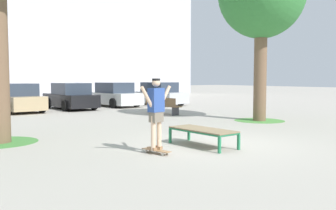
{
  "coord_description": "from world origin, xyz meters",
  "views": [
    {
      "loc": [
        -7.19,
        -7.21,
        1.8
      ],
      "look_at": [
        -0.56,
        1.42,
        1.0
      ],
      "focal_mm": 39.85,
      "sensor_mm": 36.0,
      "label": 1
    }
  ],
  "objects": [
    {
      "name": "car_tan",
      "position": [
        -1.59,
        13.21,
        0.69
      ],
      "size": [
        2.12,
        4.3,
        1.5
      ],
      "color": "tan",
      "rests_on": "ground"
    },
    {
      "name": "car_white",
      "position": [
        4.34,
        13.43,
        0.69
      ],
      "size": [
        2.15,
        4.31,
        1.5
      ],
      "color": "silver",
      "rests_on": "ground"
    },
    {
      "name": "skater",
      "position": [
        -2.1,
        -0.12,
        1.07
      ],
      "size": [
        1.0,
        0.33,
        1.69
      ],
      "color": "beige",
      "rests_on": "skateboard"
    },
    {
      "name": "car_black",
      "position": [
        1.37,
        13.16,
        0.69
      ],
      "size": [
        1.95,
        4.22,
        1.5
      ],
      "color": "black",
      "rests_on": "ground"
    },
    {
      "name": "park_bench",
      "position": [
        3.77,
        7.54,
        0.45
      ],
      "size": [
        0.47,
        2.41,
        0.83
      ],
      "color": "brown",
      "rests_on": "ground"
    },
    {
      "name": "ground_plane",
      "position": [
        0.0,
        0.0,
        0.0
      ],
      "size": [
        120.0,
        120.0,
        0.0
      ],
      "primitive_type": "plane",
      "color": "#B2AA9E"
    },
    {
      "name": "grass_patch_near_right",
      "position": [
        5.32,
        2.78,
        0.0
      ],
      "size": [
        2.08,
        2.08,
        0.01
      ],
      "primitive_type": "cylinder",
      "color": "#519342",
      "rests_on": "ground"
    },
    {
      "name": "building_facade",
      "position": [
        3.58,
        27.54,
        6.35
      ],
      "size": [
        35.35,
        4.0,
        12.7
      ],
      "primitive_type": "cube",
      "color": "silver",
      "rests_on": "ground"
    },
    {
      "name": "skateboard",
      "position": [
        -2.1,
        -0.12,
        0.08
      ],
      "size": [
        0.34,
        0.82,
        0.09
      ],
      "color": "#9E754C",
      "rests_on": "ground"
    },
    {
      "name": "car_silver",
      "position": [
        7.3,
        12.72,
        0.69
      ],
      "size": [
        2.15,
        4.31,
        1.5
      ],
      "color": "#B7BABF",
      "rests_on": "ground"
    },
    {
      "name": "skate_box",
      "position": [
        -0.56,
        -0.08,
        0.41
      ],
      "size": [
        0.82,
        1.92,
        0.46
      ],
      "color": "#237A4C",
      "rests_on": "ground"
    }
  ]
}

